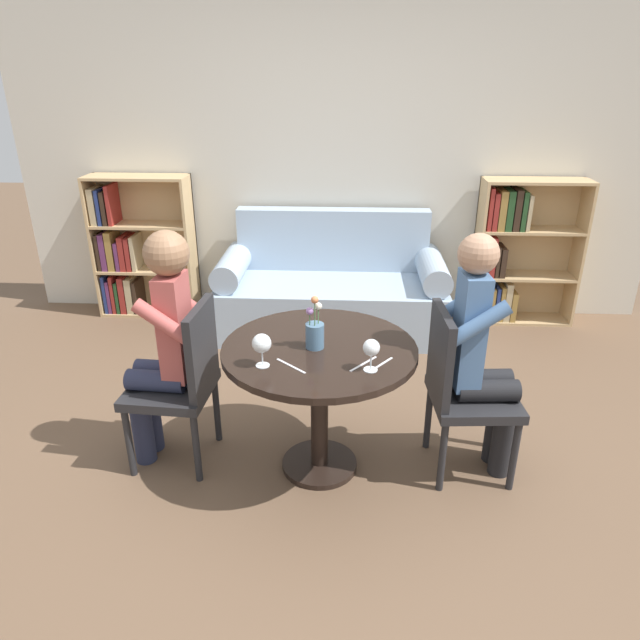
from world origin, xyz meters
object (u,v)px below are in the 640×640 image
at_px(person_left, 163,342).
at_px(wine_glass_left, 262,344).
at_px(chair_left, 183,378).
at_px(chair_right, 461,386).
at_px(bookshelf_right, 513,253).
at_px(person_right, 482,355).
at_px(bookshelf_left, 134,251).
at_px(couch, 331,292).
at_px(flower_vase, 315,332).
at_px(wine_glass_right, 371,349).

distance_m(person_left, wine_glass_left, 0.62).
relative_size(chair_left, chair_right, 1.00).
relative_size(bookshelf_right, person_right, 0.92).
relative_size(bookshelf_left, person_left, 0.92).
bearing_deg(chair_right, person_right, -87.23).
height_order(chair_right, wine_glass_left, chair_right).
bearing_deg(bookshelf_left, person_left, -66.13).
height_order(couch, chair_right, couch).
xyz_separation_m(couch, wine_glass_left, (-0.25, -2.01, 0.51)).
bearing_deg(chair_left, person_right, 94.08).
relative_size(couch, person_left, 1.40).
bearing_deg(flower_vase, person_right, 3.75).
xyz_separation_m(wine_glass_left, wine_glass_right, (0.49, -0.01, -0.00)).
bearing_deg(wine_glass_left, couch, 82.96).
xyz_separation_m(couch, chair_left, (-0.71, -1.76, 0.18)).
bearing_deg(chair_right, chair_left, 85.58).
bearing_deg(flower_vase, wine_glass_left, -138.54).
height_order(bookshelf_right, person_left, person_left).
distance_m(wine_glass_right, flower_vase, 0.34).
height_order(bookshelf_left, chair_left, bookshelf_left).
relative_size(chair_left, wine_glass_right, 5.94).
height_order(person_left, wine_glass_left, person_left).
xyz_separation_m(bookshelf_right, wine_glass_right, (-1.23, -2.29, 0.24)).
distance_m(couch, person_right, 1.96).
height_order(person_right, flower_vase, person_right).
bearing_deg(wine_glass_left, bookshelf_left, 122.28).
xyz_separation_m(bookshelf_left, bookshelf_right, (3.16, -0.00, 0.04)).
height_order(wine_glass_right, flower_vase, flower_vase).
bearing_deg(person_left, chair_right, 93.29).
relative_size(wine_glass_left, flower_vase, 0.58).
xyz_separation_m(couch, person_left, (-0.79, -1.75, 0.38)).
relative_size(bookshelf_right, chair_left, 1.31).
bearing_deg(chair_right, wine_glass_left, 100.10).
bearing_deg(wine_glass_right, flower_vase, 140.88).
xyz_separation_m(chair_right, flower_vase, (-0.73, -0.04, 0.30)).
bearing_deg(chair_right, couch, 17.73).
height_order(bookshelf_right, wine_glass_right, bookshelf_right).
height_order(chair_right, person_right, person_right).
distance_m(bookshelf_left, chair_right, 3.14).
bearing_deg(chair_left, couch, 162.01).
distance_m(bookshelf_right, wine_glass_right, 2.61).
xyz_separation_m(wine_glass_left, flower_vase, (0.23, 0.20, -0.03)).
relative_size(couch, bookshelf_left, 1.51).
bearing_deg(person_right, chair_right, 92.77).
relative_size(couch, chair_left, 1.98).
bearing_deg(wine_glass_left, bookshelf_right, 52.90).
bearing_deg(bookshelf_right, person_left, -138.36).
relative_size(bookshelf_right, wine_glass_left, 7.43).
distance_m(bookshelf_right, person_left, 3.03).
height_order(person_left, person_right, person_right).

